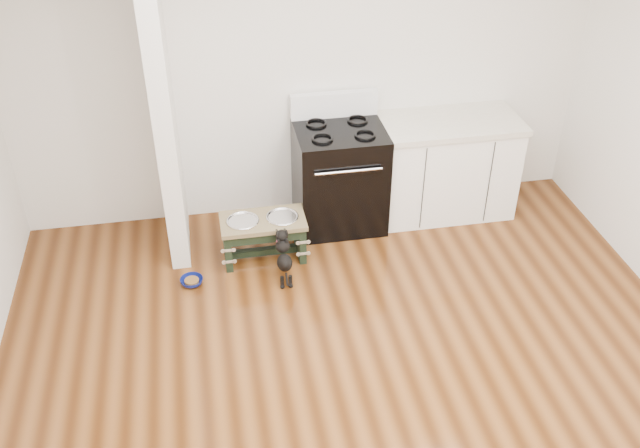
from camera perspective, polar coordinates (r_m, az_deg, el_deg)
The scene contains 8 objects.
ground at distance 4.88m, azimuth 3.83°, elevation -14.17°, with size 5.00×5.00×0.00m, color #42210B.
room_shell at distance 3.82m, azimuth 4.74°, elevation 2.13°, with size 5.00×5.00×5.00m.
partition_wall at distance 5.70m, azimuth -12.55°, elevation 9.77°, with size 0.15×0.80×2.70m, color silver.
oven_range at distance 6.25m, azimuth 1.57°, elevation 3.91°, with size 0.76×0.69×1.14m.
cabinet_run at distance 6.53m, azimuth 10.00°, elevation 4.54°, with size 1.24×0.64×0.91m.
dog_feeder at distance 5.92m, azimuth -4.55°, elevation -0.53°, with size 0.70×0.37×0.40m.
puppy at distance 5.69m, azimuth -2.91°, elevation -2.56°, with size 0.12×0.36×0.43m.
floor_bowl at distance 5.84m, azimuth -10.22°, elevation -4.54°, with size 0.23×0.23×0.06m.
Camera 1 is at (-0.89, -3.11, 3.65)m, focal length 40.00 mm.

